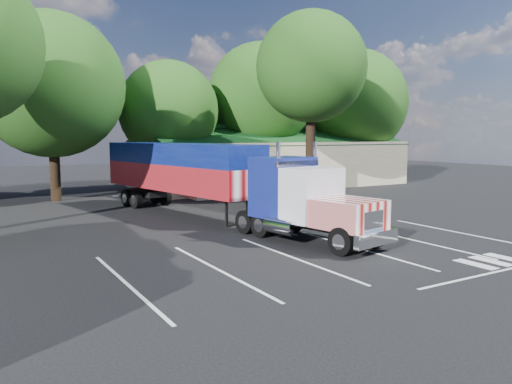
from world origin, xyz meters
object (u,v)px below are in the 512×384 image
semi_truck (206,175)px  silver_sedan (281,182)px  woman (252,211)px  bicycle (256,201)px

semi_truck → silver_sedan: (11.07, 9.28, -1.68)m
woman → silver_sedan: woman is taller
semi_truck → bicycle: (4.57, 2.35, -2.04)m
bicycle → silver_sedan: silver_sedan is taller
bicycle → silver_sedan: bearing=20.3°
woman → bicycle: bearing=-18.7°
semi_truck → bicycle: semi_truck is taller
semi_truck → woman: 4.25m
silver_sedan → woman: bearing=164.5°
woman → bicycle: woman is taller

